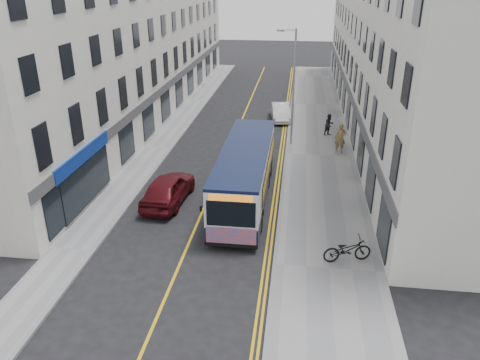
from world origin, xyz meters
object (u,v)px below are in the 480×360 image
(car_maroon, at_px, (168,189))
(car_white, at_px, (281,112))
(bicycle, at_px, (347,250))
(pedestrian_far, at_px, (329,125))
(streetlamp, at_px, (292,84))
(city_bus, at_px, (245,173))
(pedestrian_near, at_px, (340,138))

(car_maroon, bearing_deg, car_white, -103.48)
(bicycle, bearing_deg, car_white, -5.23)
(bicycle, distance_m, car_maroon, 10.13)
(bicycle, height_order, car_white, car_white)
(bicycle, height_order, pedestrian_far, pedestrian_far)
(streetlamp, bearing_deg, city_bus, -103.01)
(city_bus, distance_m, car_white, 15.52)
(streetlamp, distance_m, city_bus, 9.87)
(city_bus, distance_m, car_maroon, 4.18)
(car_maroon, bearing_deg, bicycle, 156.93)
(pedestrian_far, bearing_deg, car_white, 95.26)
(car_white, bearing_deg, bicycle, -86.58)
(city_bus, distance_m, pedestrian_near, 9.65)
(pedestrian_near, height_order, car_white, pedestrian_near)
(city_bus, relative_size, car_maroon, 2.23)
(bicycle, xyz_separation_m, pedestrian_near, (0.57, 13.26, 0.46))
(car_white, xyz_separation_m, car_maroon, (-5.20, -16.13, 0.13))
(pedestrian_far, bearing_deg, bicycle, -128.86)
(pedestrian_near, distance_m, car_maroon, 12.85)
(car_white, bearing_deg, city_bus, -101.22)
(city_bus, xyz_separation_m, pedestrian_far, (4.96, 11.53, -0.72))
(bicycle, relative_size, pedestrian_near, 1.04)
(streetlamp, relative_size, pedestrian_far, 4.97)
(car_maroon, bearing_deg, pedestrian_near, -133.67)
(streetlamp, xyz_separation_m, car_maroon, (-6.17, -9.93, -3.59))
(car_white, bearing_deg, pedestrian_near, -66.91)
(car_white, bearing_deg, car_maroon, -114.77)
(streetlamp, bearing_deg, pedestrian_far, 38.97)
(car_maroon, bearing_deg, streetlamp, -117.47)
(city_bus, height_order, bicycle, city_bus)
(city_bus, height_order, pedestrian_far, city_bus)
(city_bus, xyz_separation_m, pedestrian_near, (5.52, 7.90, -0.53))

